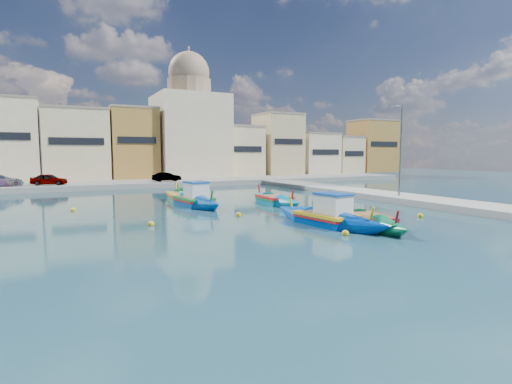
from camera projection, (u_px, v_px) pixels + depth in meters
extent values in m
plane|color=#163744|center=(239.00, 233.00, 20.49)|extent=(160.00, 160.00, 0.00)
cube|color=gray|center=(468.00, 207.00, 28.52)|extent=(4.00, 70.00, 0.50)
cube|color=gray|center=(132.00, 184.00, 48.90)|extent=(80.00, 8.00, 0.60)
cube|color=beige|center=(3.00, 141.00, 48.52)|extent=(7.88, 6.24, 9.89)
cube|color=gray|center=(0.00, 98.00, 48.03)|extent=(8.04, 6.37, 0.30)
cube|color=beige|center=(76.00, 145.00, 52.73)|extent=(7.88, 7.44, 8.99)
cube|color=gray|center=(74.00, 110.00, 52.28)|extent=(8.04, 7.59, 0.30)
cube|color=black|center=(77.00, 141.00, 49.34)|extent=(6.30, 0.10, 0.90)
cube|color=#B48238|center=(133.00, 144.00, 55.39)|extent=(6.17, 6.13, 9.43)
cube|color=gray|center=(132.00, 109.00, 54.92)|extent=(6.29, 6.26, 0.30)
cube|color=black|center=(137.00, 140.00, 52.57)|extent=(4.93, 0.10, 0.90)
cube|color=tan|center=(184.00, 156.00, 59.61)|extent=(7.31, 7.69, 6.05)
cube|color=gray|center=(184.00, 135.00, 59.30)|extent=(7.46, 7.85, 0.30)
cube|color=black|center=(192.00, 154.00, 56.12)|extent=(5.85, 0.10, 0.90)
cube|color=beige|center=(234.00, 152.00, 62.94)|extent=(7.54, 7.30, 7.41)
cube|color=gray|center=(234.00, 127.00, 62.57)|extent=(7.69, 7.45, 0.30)
cube|color=black|center=(244.00, 149.00, 59.61)|extent=(6.03, 0.10, 0.90)
cube|color=tan|center=(278.00, 145.00, 66.22)|extent=(6.36, 6.97, 9.63)
cube|color=gray|center=(278.00, 115.00, 65.74)|extent=(6.48, 7.11, 0.30)
cube|color=black|center=(289.00, 142.00, 63.03)|extent=(5.09, 0.10, 0.90)
cube|color=beige|center=(314.00, 154.00, 69.48)|extent=(6.63, 6.70, 6.65)
cube|color=gray|center=(314.00, 134.00, 69.15)|extent=(6.76, 6.83, 0.30)
cube|color=black|center=(326.00, 152.00, 66.43)|extent=(5.30, 0.10, 0.90)
cube|color=beige|center=(341.00, 155.00, 72.60)|extent=(5.08, 7.51, 6.20)
cube|color=gray|center=(341.00, 137.00, 72.28)|extent=(5.18, 7.66, 0.30)
cube|color=black|center=(355.00, 154.00, 69.19)|extent=(4.06, 0.10, 0.90)
cube|color=#B48238|center=(373.00, 147.00, 74.86)|extent=(7.79, 6.00, 9.33)
cube|color=gray|center=(373.00, 121.00, 74.40)|extent=(7.95, 6.12, 0.30)
cube|color=black|center=(385.00, 144.00, 72.10)|extent=(6.23, 0.10, 0.90)
cube|color=beige|center=(190.00, 136.00, 59.88)|extent=(10.00, 10.00, 12.00)
cylinder|color=#9E8466|center=(189.00, 87.00, 59.19)|extent=(6.40, 6.40, 2.40)
sphere|color=#9E8466|center=(189.00, 72.00, 58.97)|extent=(6.00, 6.00, 6.00)
cylinder|color=#9E8466|center=(189.00, 52.00, 58.69)|extent=(0.30, 0.30, 1.60)
cylinder|color=#595B60|center=(400.00, 154.00, 33.27)|extent=(0.16, 0.16, 8.00)
cylinder|color=#595B60|center=(398.00, 106.00, 32.71)|extent=(1.00, 0.10, 0.10)
cube|color=#595B60|center=(394.00, 107.00, 32.49)|extent=(0.35, 0.15, 0.18)
imported|color=#4C1919|center=(49.00, 179.00, 43.47)|extent=(3.94, 2.59, 1.25)
imported|color=#4C1919|center=(167.00, 177.00, 49.26)|extent=(3.49, 1.39, 1.13)
cube|color=#003CA4|center=(326.00, 221.00, 22.70)|extent=(2.38, 3.69, 0.97)
cone|color=#003CA4|center=(294.00, 214.00, 25.06)|extent=(2.34, 3.41, 2.49)
cone|color=#003CA4|center=(366.00, 228.00, 20.34)|extent=(2.34, 3.41, 2.49)
cube|color=yellow|center=(326.00, 214.00, 22.66)|extent=(2.48, 3.89, 0.17)
cube|color=red|center=(326.00, 217.00, 22.68)|extent=(2.49, 3.77, 0.10)
cube|color=olive|center=(326.00, 213.00, 22.66)|extent=(2.05, 3.34, 0.06)
cylinder|color=yellow|center=(291.00, 204.00, 25.23)|extent=(0.20, 0.47, 1.06)
cylinder|color=yellow|center=(371.00, 217.00, 20.04)|extent=(0.20, 0.47, 1.06)
cube|color=white|center=(333.00, 205.00, 22.19)|extent=(1.58, 1.93, 1.07)
cube|color=#0F47A5|center=(333.00, 194.00, 22.13)|extent=(1.67, 2.06, 0.12)
cube|color=#00489F|center=(194.00, 203.00, 30.82)|extent=(2.42, 3.45, 1.01)
cone|color=#00489F|center=(180.00, 199.00, 33.01)|extent=(2.39, 3.23, 2.52)
cone|color=#00489F|center=(210.00, 206.00, 28.62)|extent=(2.39, 3.23, 2.52)
cube|color=#197E2E|center=(194.00, 198.00, 30.78)|extent=(2.52, 3.64, 0.18)
cube|color=red|center=(194.00, 200.00, 30.80)|extent=(2.52, 3.52, 0.10)
cube|color=olive|center=(194.00, 197.00, 30.77)|extent=(2.08, 3.12, 0.06)
cylinder|color=#197E2E|center=(178.00, 191.00, 33.16)|extent=(0.20, 0.49, 1.10)
cylinder|color=#197E2E|center=(211.00, 198.00, 28.34)|extent=(0.20, 0.49, 1.10)
cube|color=white|center=(196.00, 190.00, 30.33)|extent=(1.61, 1.81, 1.11)
cube|color=#0F47A5|center=(196.00, 182.00, 30.27)|extent=(1.71, 1.93, 0.12)
cube|color=#007A9D|center=(274.00, 202.00, 32.01)|extent=(1.96, 3.14, 0.94)
cone|color=#007A9D|center=(261.00, 198.00, 34.30)|extent=(1.95, 2.91, 2.35)
cone|color=#007A9D|center=(290.00, 205.00, 29.70)|extent=(1.95, 2.91, 2.35)
cube|color=red|center=(274.00, 197.00, 31.97)|extent=(2.04, 3.31, 0.17)
cube|color=#197F33|center=(274.00, 199.00, 31.98)|extent=(2.05, 3.20, 0.09)
cube|color=olive|center=(274.00, 196.00, 31.96)|extent=(1.67, 2.85, 0.06)
cylinder|color=red|center=(259.00, 191.00, 34.47)|extent=(0.14, 0.45, 1.02)
cylinder|color=red|center=(292.00, 197.00, 29.41)|extent=(0.14, 0.45, 1.02)
cube|color=#0B754E|center=(183.00, 199.00, 33.67)|extent=(2.34, 3.34, 1.06)
cone|color=#0B754E|center=(177.00, 195.00, 36.10)|extent=(2.32, 3.14, 2.62)
cone|color=#0B754E|center=(191.00, 202.00, 31.23)|extent=(2.32, 3.14, 2.62)
cube|color=yellow|center=(183.00, 194.00, 33.62)|extent=(2.43, 3.52, 0.19)
cube|color=red|center=(183.00, 196.00, 33.64)|extent=(2.45, 3.41, 0.11)
cube|color=olive|center=(183.00, 193.00, 33.62)|extent=(2.00, 3.03, 0.06)
cylinder|color=yellow|center=(176.00, 188.00, 36.27)|extent=(0.18, 0.51, 1.15)
cylinder|color=yellow|center=(191.00, 193.00, 30.92)|extent=(0.18, 0.51, 1.15)
cube|color=#0A6E41|center=(368.00, 223.00, 22.31)|extent=(2.51, 3.42, 0.90)
cone|color=#0A6E41|center=(348.00, 215.00, 24.77)|extent=(2.45, 3.19, 2.28)
cone|color=#0A6E41|center=(393.00, 231.00, 19.84)|extent=(2.45, 3.19, 2.28)
cube|color=#B3131E|center=(368.00, 216.00, 22.27)|extent=(2.62, 3.60, 0.16)
cube|color=red|center=(368.00, 219.00, 22.29)|extent=(2.61, 3.50, 0.09)
cube|color=olive|center=(368.00, 215.00, 22.27)|extent=(2.17, 3.08, 0.05)
cylinder|color=#B3131E|center=(347.00, 205.00, 24.96)|extent=(0.23, 0.44, 0.98)
cylinder|color=#B3131E|center=(396.00, 220.00, 19.53)|extent=(0.23, 0.44, 0.98)
sphere|color=yellow|center=(151.00, 224.00, 22.49)|extent=(0.36, 0.36, 0.36)
sphere|color=yellow|center=(239.00, 215.00, 25.82)|extent=(0.36, 0.36, 0.36)
sphere|color=yellow|center=(194.00, 193.00, 39.68)|extent=(0.36, 0.36, 0.36)
sphere|color=yellow|center=(73.00, 210.00, 28.06)|extent=(0.36, 0.36, 0.36)
sphere|color=yellow|center=(420.00, 216.00, 25.42)|extent=(0.36, 0.36, 0.36)
sphere|color=yellow|center=(345.00, 234.00, 19.84)|extent=(0.36, 0.36, 0.36)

